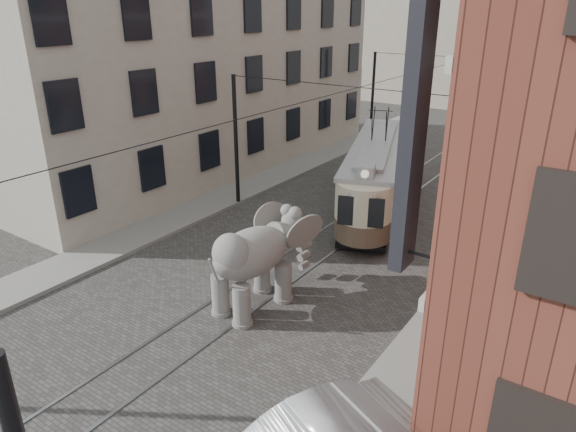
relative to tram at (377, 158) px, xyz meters
The scene contains 9 objects.
ground 10.05m from the tram, 88.13° to the right, with size 120.00×120.00×0.00m, color #43403D.
tram_rails 10.05m from the tram, 88.13° to the right, with size 1.54×80.00×0.02m, color slate, non-canonical shape.
sidewalk_right 11.85m from the tram, 57.17° to the right, with size 2.00×60.00×0.15m, color slate.
sidewalk_left 11.78m from the tram, 122.25° to the right, with size 2.00×60.00×0.15m, color slate.
stucco_building 11.04m from the tram, behind, with size 7.00×24.00×10.00m, color gray.
distant_block 30.58m from the tram, 89.39° to the left, with size 28.00×10.00×14.00m, color gray.
catenary 4.86m from the tram, 88.57° to the right, with size 11.00×30.20×6.00m, color black, non-canonical shape.
tram is the anchor object (origin of this frame).
elephant 10.56m from the tram, 85.27° to the right, with size 2.60×4.72×2.89m, color slate, non-canonical shape.
Camera 1 is at (9.39, -11.59, 8.80)m, focal length 32.27 mm.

